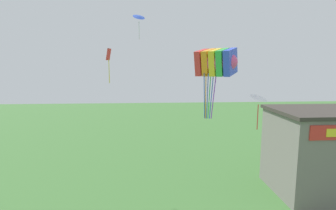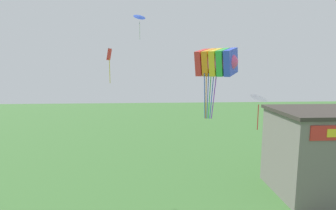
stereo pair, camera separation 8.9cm
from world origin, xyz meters
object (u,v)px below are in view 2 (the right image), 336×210
Objects in this scene: kite_red_diamond at (109,59)px; kite_white_delta at (259,98)px; seaside_building at (332,151)px; kite_blue_delta at (139,17)px; kite_rainbow_parafoil at (216,62)px.

kite_red_diamond is 1.27× the size of kite_white_delta.
seaside_building is 17.32m from kite_red_diamond.
kite_red_diamond is at bearing 177.42° from kite_blue_delta.
kite_blue_delta reaches higher than kite_rainbow_parafoil.
seaside_building is 3.13× the size of kite_red_diamond.
kite_rainbow_parafoil is at bearing -27.40° from kite_red_diamond.
kite_white_delta is at bearing -33.13° from kite_red_diamond.
kite_rainbow_parafoil is 3.59m from kite_white_delta.
kite_blue_delta reaches higher than kite_white_delta.
kite_blue_delta is at bearing 143.49° from kite_rainbow_parafoil.
kite_red_diamond is 1.36× the size of kite_blue_delta.
kite_white_delta is at bearing -40.61° from kite_blue_delta.
kite_white_delta reaches higher than seaside_building.
seaside_building is 4.26× the size of kite_blue_delta.
seaside_building is 3.97× the size of kite_white_delta.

